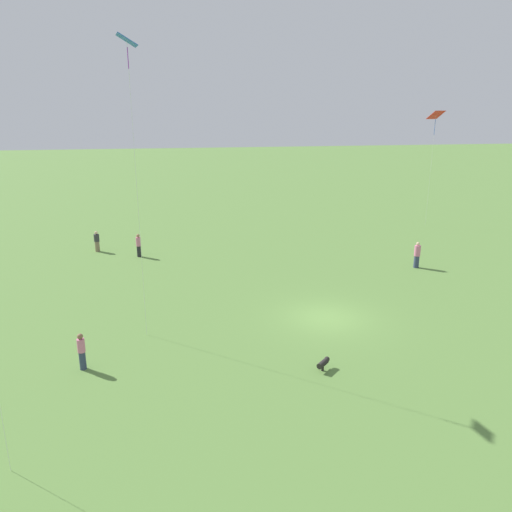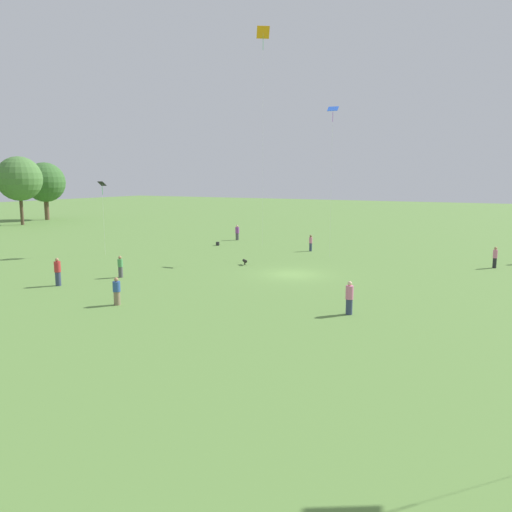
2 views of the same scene
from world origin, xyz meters
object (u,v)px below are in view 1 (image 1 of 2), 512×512
Objects in this scene: person_1 at (417,255)px; person_4 at (139,245)px; kite_0 at (128,55)px; dog_0 at (324,363)px; person_7 at (97,242)px; person_0 at (82,351)px; kite_1 at (436,117)px.

person_1 is 1.05× the size of person_4.
person_4 is at bearing 39.24° from kite_0.
kite_0 reaches higher than person_1.
person_4 is at bearing 159.40° from dog_0.
person_1 is 23.51m from person_7.
person_0 is at bearing 45.63° from person_1.
person_7 is 31.00m from kite_1.
kite_0 reaches higher than person_0.
kite_1 is at bearing -65.36° from person_0.
kite_1 reaches higher than person_4.
person_1 is at bearing 87.95° from kite_1.
kite_0 reaches higher than person_4.
kite_0 is (-4.11, 15.68, 11.84)m from person_7.
kite_0 reaches higher than person_7.
dog_0 is (17.89, 24.61, -9.43)m from kite_1.
kite_0 is 19.32× the size of dog_0.
dog_0 is at bearing 82.74° from kite_1.
person_7 reaches higher than dog_0.
kite_1 is (-26.18, -6.16, 8.89)m from person_4.
person_7 is 0.12× the size of kite_0.
person_0 is 0.16× the size of kite_1.
person_1 is at bearing 94.60° from dog_0.
person_1 is 22.74m from kite_0.
person_4 is 28.33m from kite_1.
person_0 is 2.33× the size of dog_0.
kite_1 reaches higher than person_7.
kite_0 is 1.30× the size of kite_1.
kite_1 is (-7.31, -12.26, 8.86)m from person_1.
person_0 is 18.64m from person_7.
person_1 is 0.17× the size of kite_1.
kite_1 is at bearing 172.10° from person_4.
person_1 is 19.83m from person_4.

